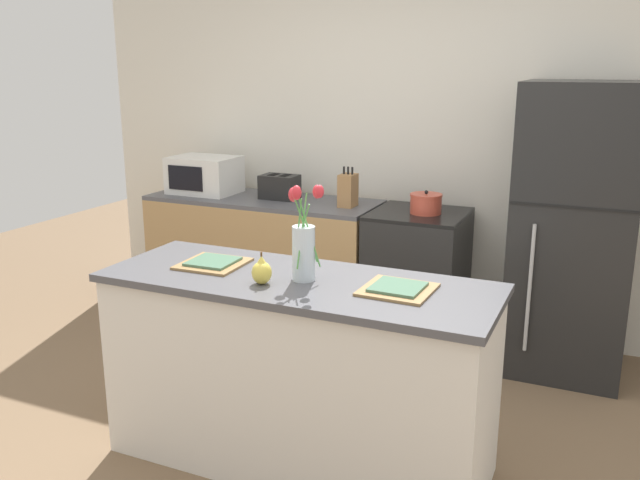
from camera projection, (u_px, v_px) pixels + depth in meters
The scene contains 14 objects.
ground_plane at pixel (299, 459), 3.26m from camera, with size 10.00×10.00×0.00m, color brown.
back_wall at pixel (424, 137), 4.68m from camera, with size 5.20×0.08×2.70m.
kitchen_island at pixel (298, 372), 3.14m from camera, with size 1.80×0.66×0.91m.
back_counter at pixel (264, 259), 4.98m from camera, with size 1.68×0.60×0.91m.
stove_range at pixel (417, 279), 4.51m from camera, with size 0.60×0.61×0.91m.
refrigerator at pixel (573, 232), 4.03m from camera, with size 0.68×0.67×1.75m.
flower_vase at pixel (303, 244), 2.97m from camera, with size 0.18×0.18×0.44m.
pear_figurine at pixel (262, 271), 2.94m from camera, with size 0.09×0.09×0.14m.
plate_setting_left at pixel (213, 263), 3.23m from camera, with size 0.30×0.30×0.02m.
plate_setting_right at pixel (398, 289), 2.87m from camera, with size 0.30×0.30×0.02m.
toaster at pixel (280, 187), 4.82m from camera, with size 0.28×0.18×0.17m.
cooking_pot at pixel (426, 204), 4.35m from camera, with size 0.21×0.21×0.15m.
microwave at pixel (204, 175), 5.02m from camera, with size 0.48×0.37×0.27m.
knife_block at pixel (348, 190), 4.55m from camera, with size 0.10×0.14×0.27m.
Camera 1 is at (1.28, -2.59, 1.86)m, focal length 38.00 mm.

